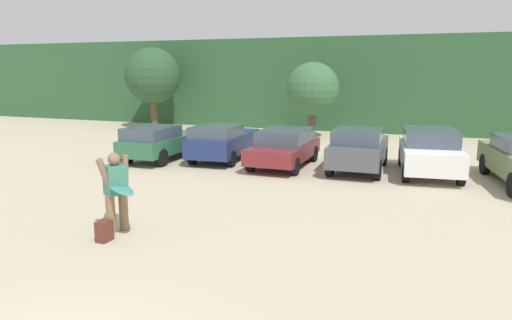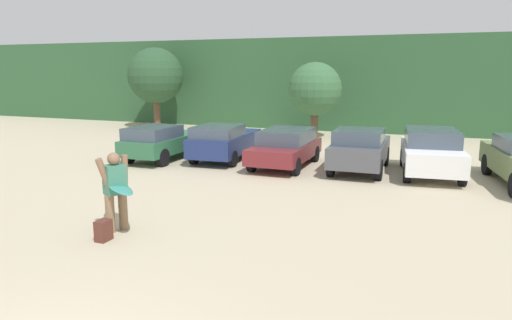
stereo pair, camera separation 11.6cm
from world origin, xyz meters
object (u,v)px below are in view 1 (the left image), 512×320
(parked_car_navy, at_px, (223,141))
(parked_car_maroon, at_px, (284,146))
(parked_car_dark_gray, at_px, (359,149))
(parked_car_forest_green, at_px, (160,141))
(parked_car_white, at_px, (430,151))
(surfboard_teal, at_px, (119,187))
(person_adult, at_px, (116,188))
(backpack_dropped, at_px, (104,231))

(parked_car_navy, distance_m, parked_car_maroon, 2.71)
(parked_car_navy, bearing_deg, parked_car_dark_gray, -95.54)
(parked_car_forest_green, relative_size, parked_car_white, 0.97)
(parked_car_forest_green, height_order, parked_car_navy, parked_car_navy)
(parked_car_white, xyz_separation_m, surfboard_teal, (-6.43, -8.69, 0.20))
(parked_car_navy, bearing_deg, parked_car_forest_green, 105.62)
(parked_car_forest_green, relative_size, parked_car_maroon, 1.03)
(person_adult, xyz_separation_m, backpack_dropped, (0.12, -0.62, -0.80))
(parked_car_maroon, bearing_deg, surfboard_teal, 171.19)
(parked_car_navy, distance_m, parked_car_white, 7.84)
(parked_car_dark_gray, relative_size, parked_car_white, 0.94)
(parked_car_white, xyz_separation_m, backpack_dropped, (-6.35, -9.35, -0.61))
(parked_car_forest_green, bearing_deg, parked_car_dark_gray, -84.86)
(parked_car_navy, relative_size, backpack_dropped, 9.49)
(person_adult, distance_m, surfboard_teal, 0.07)
(parked_car_forest_green, relative_size, parked_car_dark_gray, 1.03)
(parked_car_forest_green, relative_size, surfboard_teal, 2.44)
(parked_car_navy, height_order, parked_car_dark_gray, parked_car_dark_gray)
(parked_car_white, height_order, surfboard_teal, parked_car_white)
(parked_car_dark_gray, height_order, parked_car_white, parked_car_white)
(surfboard_teal, relative_size, backpack_dropped, 3.81)
(person_adult, bearing_deg, parked_car_maroon, -72.12)
(backpack_dropped, bearing_deg, surfboard_teal, 96.56)
(parked_car_forest_green, xyz_separation_m, backpack_dropped, (3.86, -8.36, -0.53))
(parked_car_white, bearing_deg, surfboard_teal, 137.03)
(parked_car_maroon, height_order, person_adult, person_adult)
(parked_car_dark_gray, xyz_separation_m, parked_car_white, (2.39, 0.28, 0.02))
(parked_car_navy, bearing_deg, parked_car_maroon, -100.07)
(surfboard_teal, bearing_deg, parked_car_dark_gray, -75.02)
(parked_car_forest_green, height_order, person_adult, person_adult)
(parked_car_dark_gray, distance_m, parked_car_white, 2.41)
(surfboard_teal, bearing_deg, backpack_dropped, 137.20)
(parked_car_forest_green, bearing_deg, surfboard_teal, -153.86)
(parked_car_white, bearing_deg, parked_car_maroon, 88.25)
(surfboard_teal, bearing_deg, parked_car_navy, -40.03)
(parked_car_maroon, relative_size, person_adult, 2.25)
(parked_car_navy, bearing_deg, person_adult, -175.10)
(parked_car_maroon, relative_size, backpack_dropped, 9.02)
(person_adult, relative_size, backpack_dropped, 4.02)
(parked_car_forest_green, xyz_separation_m, person_adult, (3.74, -7.74, 0.26))
(parked_car_dark_gray, height_order, backpack_dropped, parked_car_dark_gray)
(parked_car_white, bearing_deg, parked_car_forest_green, 89.10)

